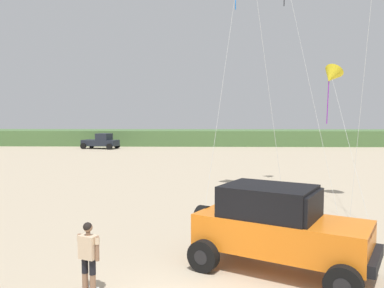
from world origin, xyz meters
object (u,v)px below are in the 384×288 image
(person_watching, at_px, (88,253))
(distant_pickup, at_px, (101,141))
(kite_red_delta, at_px, (331,76))
(jeep, at_px, (278,227))

(person_watching, height_order, distant_pickup, distant_pickup)
(kite_red_delta, bearing_deg, jeep, -114.08)
(jeep, relative_size, person_watching, 2.99)
(person_watching, height_order, kite_red_delta, kite_red_delta)
(person_watching, bearing_deg, jeep, 17.33)
(jeep, height_order, kite_red_delta, kite_red_delta)
(distant_pickup, distance_m, kite_red_delta, 36.57)
(person_watching, relative_size, kite_red_delta, 0.25)
(distant_pickup, relative_size, kite_red_delta, 0.72)
(jeep, distance_m, person_watching, 4.85)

